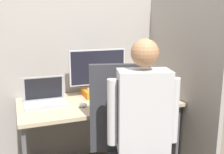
{
  "coord_description": "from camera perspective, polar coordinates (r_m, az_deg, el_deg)",
  "views": [
    {
      "loc": [
        -0.69,
        -1.82,
        1.43
      ],
      "look_at": [
        0.07,
        0.17,
        0.96
      ],
      "focal_mm": 42.0,
      "sensor_mm": 36.0,
      "label": 1
    }
  ],
  "objects": [
    {
      "name": "monitor",
      "position": [
        2.49,
        -3.09,
        1.68
      ],
      "size": [
        0.55,
        0.21,
        0.39
      ],
      "color": "#B2B2B7",
      "rests_on": "paper_box"
    },
    {
      "name": "desk",
      "position": [
        2.45,
        -2.94,
        -9.06
      ],
      "size": [
        1.41,
        0.7,
        0.71
      ],
      "color": "tan",
      "rests_on": "ground"
    },
    {
      "name": "laptop",
      "position": [
        2.34,
        -14.35,
        -4.7
      ],
      "size": [
        0.36,
        0.23,
        0.24
      ],
      "color": "#99999E",
      "rests_on": "desk"
    },
    {
      "name": "person",
      "position": [
        1.75,
        7.88,
        -10.43
      ],
      "size": [
        0.47,
        0.47,
        1.31
      ],
      "color": "brown",
      "rests_on": "ground"
    },
    {
      "name": "mouse",
      "position": [
        2.22,
        -6.3,
        -6.08
      ],
      "size": [
        0.07,
        0.05,
        0.04
      ],
      "color": "silver",
      "rests_on": "desk"
    },
    {
      "name": "carrot_toy",
      "position": [
        2.22,
        -3.08,
        -5.92
      ],
      "size": [
        0.05,
        0.15,
        0.05
      ],
      "color": "orange",
      "rests_on": "desk"
    },
    {
      "name": "stapler",
      "position": [
        2.63,
        10.13,
        -3.1
      ],
      "size": [
        0.04,
        0.13,
        0.05
      ],
      "color": "#A31919",
      "rests_on": "desk"
    },
    {
      "name": "office_chair",
      "position": [
        1.95,
        4.18,
        -14.5
      ],
      "size": [
        0.57,
        0.62,
        1.12
      ],
      "color": "#2D2D33",
      "rests_on": "ground"
    },
    {
      "name": "cubicle_panel_back",
      "position": [
        2.71,
        -5.44,
        -0.73
      ],
      "size": [
        1.91,
        0.04,
        1.63
      ],
      "color": "gray",
      "rests_on": "ground"
    },
    {
      "name": "cubicle_panel_right",
      "position": [
        2.61,
        12.88,
        -1.49
      ],
      "size": [
        0.04,
        1.34,
        1.63
      ],
      "color": "gray",
      "rests_on": "ground"
    },
    {
      "name": "paper_box",
      "position": [
        2.54,
        -3.02,
        -3.36
      ],
      "size": [
        0.29,
        0.24,
        0.06
      ],
      "color": "orange",
      "rests_on": "desk"
    }
  ]
}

